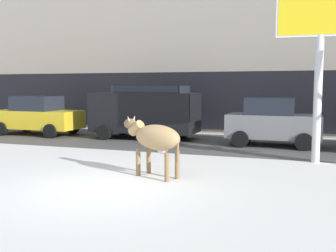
{
  "coord_description": "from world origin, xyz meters",
  "views": [
    {
      "loc": [
        4.2,
        -7.58,
        2.3
      ],
      "look_at": [
        0.4,
        3.48,
        1.1
      ],
      "focal_mm": 41.53,
      "sensor_mm": 36.0,
      "label": 1
    }
  ],
  "objects": [
    {
      "name": "car_yellow_sedan",
      "position": [
        -7.65,
        7.8,
        0.91
      ],
      "size": [
        4.22,
        2.02,
        1.84
      ],
      "color": "gold",
      "rests_on": "ground"
    },
    {
      "name": "pedestrian_near_billboard",
      "position": [
        -7.07,
        11.04,
        0.88
      ],
      "size": [
        0.36,
        0.24,
        1.73
      ],
      "color": "#282833",
      "rests_on": "ground"
    },
    {
      "name": "car_black_van",
      "position": [
        -2.24,
        8.12,
        1.24
      ],
      "size": [
        4.62,
        2.16,
        2.32
      ],
      "color": "black",
      "rests_on": "ground"
    },
    {
      "name": "road_strip",
      "position": [
        0.0,
        7.72,
        0.0
      ],
      "size": [
        60.0,
        5.6,
        0.01
      ],
      "primitive_type": "cube",
      "color": "#514F4C",
      "rests_on": "ground"
    },
    {
      "name": "building_facade",
      "position": [
        0.0,
        14.01,
        6.48
      ],
      "size": [
        44.0,
        6.1,
        13.0
      ],
      "color": "#A39989",
      "rests_on": "ground"
    },
    {
      "name": "cow_tan",
      "position": [
        0.74,
        1.51,
        0.99
      ],
      "size": [
        1.91,
        1.09,
        1.54
      ],
      "color": "tan",
      "rests_on": "ground"
    },
    {
      "name": "billboard",
      "position": [
        4.66,
        4.82,
        4.31
      ],
      "size": [
        2.53,
        0.36,
        5.56
      ],
      "color": "silver",
      "rests_on": "ground"
    },
    {
      "name": "ground_plane",
      "position": [
        0.0,
        0.0,
        0.0
      ],
      "size": [
        120.0,
        120.0,
        0.0
      ],
      "primitive_type": "plane",
      "color": "white"
    },
    {
      "name": "car_grey_hatchback",
      "position": [
        3.18,
        7.83,
        0.93
      ],
      "size": [
        3.52,
        1.95,
        1.86
      ],
      "color": "slate",
      "rests_on": "ground"
    }
  ]
}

